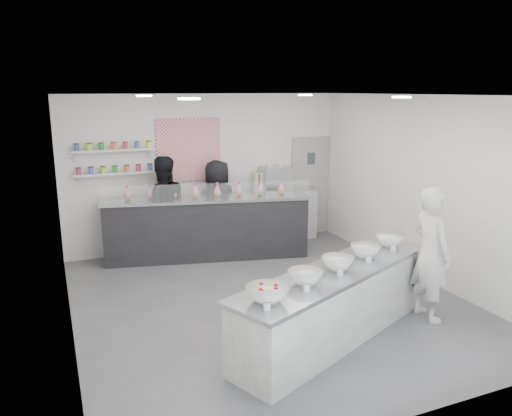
{
  "coord_description": "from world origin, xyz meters",
  "views": [
    {
      "loc": [
        -2.84,
        -6.3,
        3.08
      ],
      "look_at": [
        -0.04,
        0.4,
        1.34
      ],
      "focal_mm": 35.0,
      "sensor_mm": 36.0,
      "label": 1
    }
  ],
  "objects_px": {
    "prep_counter": "(336,304)",
    "back_bar": "(207,228)",
    "staff_left": "(163,208)",
    "espresso_machine": "(275,178)",
    "staff_right": "(218,206)",
    "espresso_ledge": "(282,214)",
    "woman_prep": "(431,254)"
  },
  "relations": [
    {
      "from": "prep_counter",
      "to": "back_bar",
      "type": "bearing_deg",
      "value": 74.87
    },
    {
      "from": "prep_counter",
      "to": "staff_left",
      "type": "distance_m",
      "value": 4.15
    },
    {
      "from": "prep_counter",
      "to": "espresso_machine",
      "type": "relative_size",
      "value": 5.49
    },
    {
      "from": "staff_right",
      "to": "espresso_ledge",
      "type": "bearing_deg",
      "value": 177.98
    },
    {
      "from": "espresso_ledge",
      "to": "espresso_machine",
      "type": "height_order",
      "value": "espresso_machine"
    },
    {
      "from": "prep_counter",
      "to": "back_bar",
      "type": "height_order",
      "value": "back_bar"
    },
    {
      "from": "staff_left",
      "to": "staff_right",
      "type": "bearing_deg",
      "value": -173.47
    },
    {
      "from": "staff_left",
      "to": "back_bar",
      "type": "bearing_deg",
      "value": 162.1
    },
    {
      "from": "back_bar",
      "to": "espresso_ledge",
      "type": "bearing_deg",
      "value": 29.15
    },
    {
      "from": "prep_counter",
      "to": "espresso_machine",
      "type": "xyz_separation_m",
      "value": [
        1.06,
        4.12,
        0.85
      ]
    },
    {
      "from": "back_bar",
      "to": "woman_prep",
      "type": "bearing_deg",
      "value": -47.55
    },
    {
      "from": "woman_prep",
      "to": "staff_left",
      "type": "height_order",
      "value": "staff_left"
    },
    {
      "from": "prep_counter",
      "to": "staff_right",
      "type": "xyz_separation_m",
      "value": [
        -0.24,
        3.94,
        0.43
      ]
    },
    {
      "from": "espresso_ledge",
      "to": "back_bar",
      "type": "bearing_deg",
      "value": -163.75
    },
    {
      "from": "prep_counter",
      "to": "espresso_machine",
      "type": "height_order",
      "value": "espresso_machine"
    },
    {
      "from": "woman_prep",
      "to": "staff_right",
      "type": "bearing_deg",
      "value": 25.36
    },
    {
      "from": "espresso_ledge",
      "to": "woman_prep",
      "type": "distance_m",
      "value": 4.13
    },
    {
      "from": "espresso_machine",
      "to": "staff_left",
      "type": "relative_size",
      "value": 0.32
    },
    {
      "from": "espresso_machine",
      "to": "staff_right",
      "type": "distance_m",
      "value": 1.38
    },
    {
      "from": "woman_prep",
      "to": "staff_right",
      "type": "xyz_separation_m",
      "value": [
        -1.71,
        3.93,
        -0.03
      ]
    },
    {
      "from": "staff_left",
      "to": "staff_right",
      "type": "distance_m",
      "value": 1.07
    },
    {
      "from": "espresso_machine",
      "to": "staff_right",
      "type": "xyz_separation_m",
      "value": [
        -1.3,
        -0.18,
        -0.42
      ]
    },
    {
      "from": "espresso_ledge",
      "to": "staff_left",
      "type": "relative_size",
      "value": 0.76
    },
    {
      "from": "espresso_ledge",
      "to": "woman_prep",
      "type": "height_order",
      "value": "woman_prep"
    },
    {
      "from": "espresso_machine",
      "to": "staff_left",
      "type": "xyz_separation_m",
      "value": [
        -2.36,
        -0.21,
        -0.35
      ]
    },
    {
      "from": "staff_left",
      "to": "prep_counter",
      "type": "bearing_deg",
      "value": 113.36
    },
    {
      "from": "back_bar",
      "to": "woman_prep",
      "type": "relative_size",
      "value": 2.03
    },
    {
      "from": "prep_counter",
      "to": "espresso_machine",
      "type": "distance_m",
      "value": 4.34
    },
    {
      "from": "espresso_ledge",
      "to": "staff_right",
      "type": "distance_m",
      "value": 1.52
    },
    {
      "from": "prep_counter",
      "to": "woman_prep",
      "type": "relative_size",
      "value": 1.81
    },
    {
      "from": "back_bar",
      "to": "woman_prep",
      "type": "xyz_separation_m",
      "value": [
        2.03,
        -3.59,
        0.34
      ]
    },
    {
      "from": "back_bar",
      "to": "espresso_machine",
      "type": "relative_size",
      "value": 6.13
    }
  ]
}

